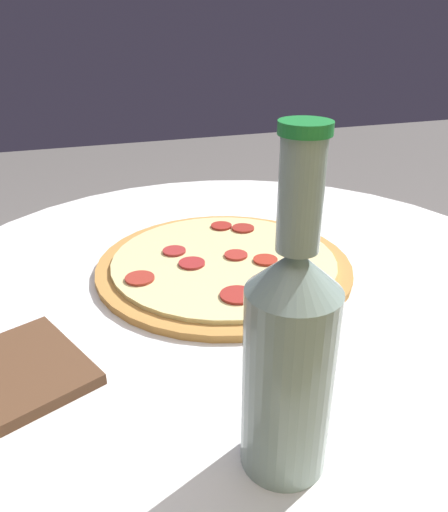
# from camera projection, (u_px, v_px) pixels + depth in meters

# --- Properties ---
(table) EXTENTS (0.89, 0.89, 0.74)m
(table) POSITION_uv_depth(u_px,v_px,m) (238.00, 383.00, 0.76)
(table) COLOR white
(table) RESTS_ON ground_plane
(pizza) EXTENTS (0.36, 0.36, 0.02)m
(pizza) POSITION_uv_depth(u_px,v_px,m) (224.00, 264.00, 0.71)
(pizza) COLOR #B77F3D
(pizza) RESTS_ON table
(beer_bottle) EXTENTS (0.07, 0.07, 0.27)m
(beer_bottle) POSITION_uv_depth(u_px,v_px,m) (289.00, 354.00, 0.36)
(beer_bottle) COLOR gray
(beer_bottle) RESTS_ON table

